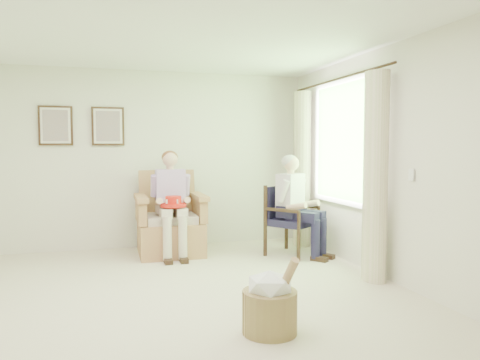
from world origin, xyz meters
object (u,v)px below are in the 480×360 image
at_px(wicker_armchair, 170,227).
at_px(person_wicker, 171,195).
at_px(red_hat, 173,203).
at_px(hatbox, 270,302).
at_px(wood_armchair, 290,217).
at_px(person_dark, 295,199).

height_order(wicker_armchair, person_wicker, person_wicker).
distance_m(red_hat, hatbox, 2.75).
height_order(wicker_armchair, wood_armchair, wicker_armchair).
height_order(wood_armchair, red_hat, wood_armchair).
relative_size(person_wicker, red_hat, 4.17).
height_order(wicker_armchair, red_hat, wicker_armchair).
bearing_deg(wood_armchair, person_dark, -126.85).
distance_m(person_wicker, red_hat, 0.22).
relative_size(person_wicker, hatbox, 2.18).
height_order(person_dark, red_hat, person_dark).
bearing_deg(person_dark, wicker_armchair, 121.86).
bearing_deg(red_hat, wicker_armchair, 89.50).
xyz_separation_m(person_wicker, red_hat, (-0.00, -0.20, -0.08)).
bearing_deg(person_wicker, hatbox, -81.98).
xyz_separation_m(wood_armchair, person_dark, (0.00, -0.16, 0.27)).
distance_m(wood_armchair, person_dark, 0.32).
height_order(person_wicker, hatbox, person_wicker).
bearing_deg(wicker_armchair, hatbox, -82.35).
distance_m(person_dark, red_hat, 1.63).
height_order(person_wicker, red_hat, person_wicker).
distance_m(wicker_armchair, hatbox, 3.05).
xyz_separation_m(wicker_armchair, person_dark, (1.60, -0.62, 0.42)).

